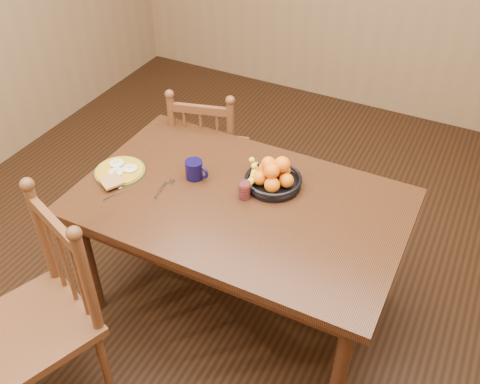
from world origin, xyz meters
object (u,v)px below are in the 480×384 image
at_px(dining_table, 240,213).
at_px(fruit_bowl, 273,177).
at_px(coffee_mug, 195,170).
at_px(breakfast_plate, 119,171).
at_px(chair_far, 209,154).
at_px(chair_near, 43,318).

height_order(dining_table, fruit_bowl, fruit_bowl).
xyz_separation_m(dining_table, coffee_mug, (-0.29, 0.06, 0.14)).
bearing_deg(breakfast_plate, dining_table, 7.82).
distance_m(dining_table, breakfast_plate, 0.67).
height_order(chair_far, fruit_bowl, chair_far).
distance_m(chair_near, breakfast_plate, 0.82).
bearing_deg(chair_near, breakfast_plate, 120.09).
relative_size(dining_table, breakfast_plate, 5.23).
bearing_deg(coffee_mug, breakfast_plate, -158.55).
bearing_deg(breakfast_plate, coffee_mug, 21.45).
xyz_separation_m(dining_table, breakfast_plate, (-0.66, -0.09, 0.10)).
relative_size(chair_near, breakfast_plate, 3.48).
bearing_deg(breakfast_plate, chair_far, 80.52).
xyz_separation_m(dining_table, chair_far, (-0.54, 0.62, -0.20)).
bearing_deg(chair_far, fruit_bowl, 129.36).
distance_m(coffee_mug, fruit_bowl, 0.40).
relative_size(breakfast_plate, coffee_mug, 2.29).
relative_size(chair_far, fruit_bowl, 2.94).
height_order(chair_near, breakfast_plate, chair_near).
bearing_deg(fruit_bowl, dining_table, -117.76).
distance_m(dining_table, fruit_bowl, 0.24).
height_order(dining_table, chair_far, chair_far).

